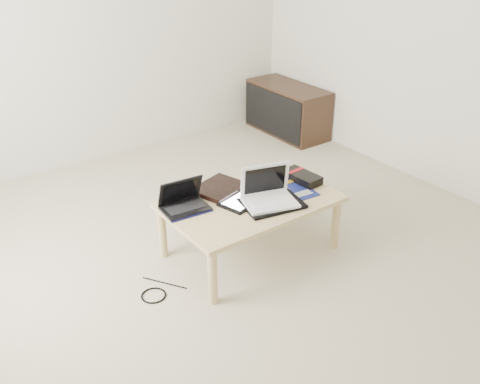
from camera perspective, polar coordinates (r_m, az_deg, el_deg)
ground at (r=3.66m, az=-1.45°, el=-6.46°), size 4.00×4.00×0.00m
coffee_table at (r=3.49m, az=1.11°, el=-1.53°), size 1.10×0.70×0.40m
media_cabinet at (r=5.56m, az=5.04°, el=8.75°), size 0.41×0.90×0.50m
book at (r=3.58m, az=-2.21°, el=0.41°), size 0.38×0.34×0.03m
netbook at (r=3.36m, az=-6.02°, el=-1.15°), size 0.30×0.23×0.20m
tablet at (r=3.43m, az=0.05°, el=-1.07°), size 0.30×0.26×0.01m
remote at (r=3.61m, az=3.78°, el=0.56°), size 0.10×0.21×0.02m
neoprene_sleeve at (r=3.41m, az=3.42°, el=-1.23°), size 0.42×0.34×0.02m
white_laptop at (r=3.39m, az=3.06°, el=-0.28°), size 0.38×0.31×0.24m
motherboard at (r=3.60m, az=5.39°, el=0.25°), size 0.29×0.35×0.02m
gpu_box at (r=3.72m, az=6.60°, el=1.59°), size 0.16×0.28×0.06m
cable_coil at (r=3.38m, az=1.03°, el=-1.47°), size 0.14×0.14×0.01m
floor_cable_coil at (r=3.32m, az=-9.20°, el=-10.84°), size 0.17×0.17×0.01m
floor_cable_trail at (r=3.41m, az=-8.05°, el=-9.58°), size 0.17×0.26×0.01m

